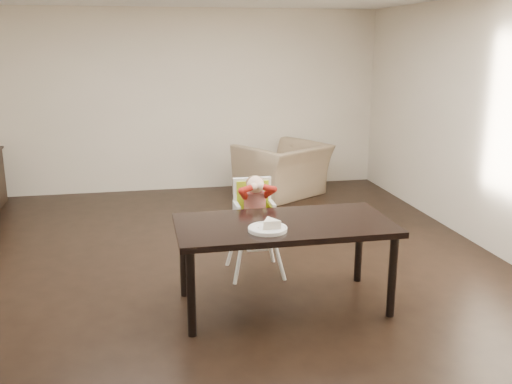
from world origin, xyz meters
TOP-DOWN VIEW (x-y plane):
  - ground at (0.00, 0.00)m, footprint 7.00×7.00m
  - room_walls at (0.00, 0.00)m, footprint 6.02×7.02m
  - dining_table at (0.48, -0.78)m, footprint 1.80×0.90m
  - high_chair at (0.39, 0.00)m, footprint 0.41×0.41m
  - plate at (0.31, -0.97)m, footprint 0.41×0.41m
  - armchair at (1.37, 2.80)m, footprint 1.40×1.26m

SIDE VIEW (x-z plane):
  - ground at x=0.00m, z-range 0.00..0.00m
  - armchair at x=1.37m, z-range 0.00..1.03m
  - dining_table at x=0.48m, z-range 0.30..1.05m
  - high_chair at x=0.39m, z-range 0.20..1.18m
  - plate at x=0.31m, z-range 0.74..0.83m
  - room_walls at x=0.00m, z-range 0.50..3.21m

